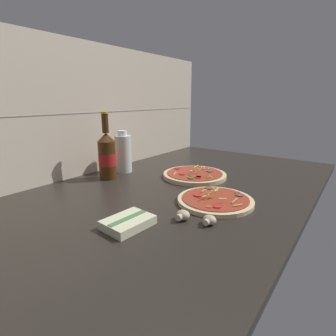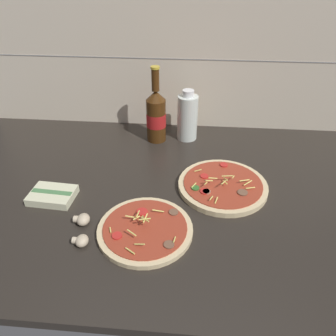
{
  "view_description": "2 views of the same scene",
  "coord_description": "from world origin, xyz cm",
  "px_view_note": "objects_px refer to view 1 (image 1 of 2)",
  "views": [
    {
      "loc": [
        -80.1,
        -54.14,
        36.06
      ],
      "look_at": [
        0.83,
        6.01,
        9.34
      ],
      "focal_mm": 28.0,
      "sensor_mm": 36.0,
      "label": 1
    },
    {
      "loc": [
        6.1,
        -79.59,
        64.95
      ],
      "look_at": [
        -1.32,
        6.04,
        6.73
      ],
      "focal_mm": 35.0,
      "sensor_mm": 36.0,
      "label": 2
    }
  ],
  "objects_px": {
    "pizza_near": "(215,200)",
    "mushroom_right": "(209,220)",
    "pizza_far": "(195,175)",
    "beer_bottle": "(107,155)",
    "mushroom_left": "(183,215)",
    "oil_bottle": "(123,153)",
    "dish_towel": "(128,222)"
  },
  "relations": [
    {
      "from": "pizza_near",
      "to": "mushroom_right",
      "type": "xyz_separation_m",
      "value": [
        -0.15,
        -0.06,
        0.01
      ]
    },
    {
      "from": "beer_bottle",
      "to": "oil_bottle",
      "type": "xyz_separation_m",
      "value": [
        0.12,
        0.02,
        -0.01
      ]
    },
    {
      "from": "pizza_far",
      "to": "oil_bottle",
      "type": "distance_m",
      "value": 0.35
    },
    {
      "from": "pizza_near",
      "to": "mushroom_left",
      "type": "height_order",
      "value": "pizza_near"
    },
    {
      "from": "pizza_near",
      "to": "pizza_far",
      "type": "bearing_deg",
      "value": 44.35
    },
    {
      "from": "mushroom_left",
      "to": "mushroom_right",
      "type": "xyz_separation_m",
      "value": [
        0.02,
        -0.07,
        -0.0
      ]
    },
    {
      "from": "oil_bottle",
      "to": "mushroom_right",
      "type": "bearing_deg",
      "value": -112.61
    },
    {
      "from": "beer_bottle",
      "to": "mushroom_right",
      "type": "distance_m",
      "value": 0.58
    },
    {
      "from": "pizza_near",
      "to": "mushroom_right",
      "type": "height_order",
      "value": "pizza_near"
    },
    {
      "from": "oil_bottle",
      "to": "beer_bottle",
      "type": "bearing_deg",
      "value": -168.58
    },
    {
      "from": "mushroom_left",
      "to": "dish_towel",
      "type": "height_order",
      "value": "mushroom_left"
    },
    {
      "from": "beer_bottle",
      "to": "dish_towel",
      "type": "distance_m",
      "value": 0.48
    },
    {
      "from": "pizza_far",
      "to": "dish_towel",
      "type": "relative_size",
      "value": 2.05
    },
    {
      "from": "mushroom_right",
      "to": "dish_towel",
      "type": "distance_m",
      "value": 0.22
    },
    {
      "from": "pizza_far",
      "to": "beer_bottle",
      "type": "bearing_deg",
      "value": 129.38
    },
    {
      "from": "pizza_near",
      "to": "beer_bottle",
      "type": "distance_m",
      "value": 0.51
    },
    {
      "from": "mushroom_right",
      "to": "oil_bottle",
      "type": "bearing_deg",
      "value": 67.39
    },
    {
      "from": "mushroom_right",
      "to": "pizza_far",
      "type": "bearing_deg",
      "value": 36.04
    },
    {
      "from": "mushroom_right",
      "to": "dish_towel",
      "type": "bearing_deg",
      "value": 129.47
    },
    {
      "from": "pizza_far",
      "to": "beer_bottle",
      "type": "distance_m",
      "value": 0.39
    },
    {
      "from": "dish_towel",
      "to": "beer_bottle",
      "type": "bearing_deg",
      "value": 55.45
    },
    {
      "from": "pizza_near",
      "to": "oil_bottle",
      "type": "relative_size",
      "value": 1.29
    },
    {
      "from": "pizza_far",
      "to": "mushroom_left",
      "type": "relative_size",
      "value": 6.38
    },
    {
      "from": "pizza_near",
      "to": "mushroom_left",
      "type": "bearing_deg",
      "value": 174.73
    },
    {
      "from": "pizza_far",
      "to": "dish_towel",
      "type": "xyz_separation_m",
      "value": [
        -0.51,
        -0.1,
        0.0
      ]
    },
    {
      "from": "beer_bottle",
      "to": "mushroom_left",
      "type": "xyz_separation_m",
      "value": [
        -0.15,
        -0.48,
        -0.09
      ]
    },
    {
      "from": "pizza_near",
      "to": "pizza_far",
      "type": "xyz_separation_m",
      "value": [
        0.21,
        0.21,
        0.0
      ]
    },
    {
      "from": "pizza_far",
      "to": "dish_towel",
      "type": "bearing_deg",
      "value": -169.38
    },
    {
      "from": "pizza_near",
      "to": "beer_bottle",
      "type": "xyz_separation_m",
      "value": [
        -0.03,
        0.5,
        0.09
      ]
    },
    {
      "from": "beer_bottle",
      "to": "mushroom_right",
      "type": "bearing_deg",
      "value": -102.7
    },
    {
      "from": "oil_bottle",
      "to": "dish_towel",
      "type": "relative_size",
      "value": 1.45
    },
    {
      "from": "pizza_near",
      "to": "dish_towel",
      "type": "distance_m",
      "value": 0.32
    }
  ]
}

